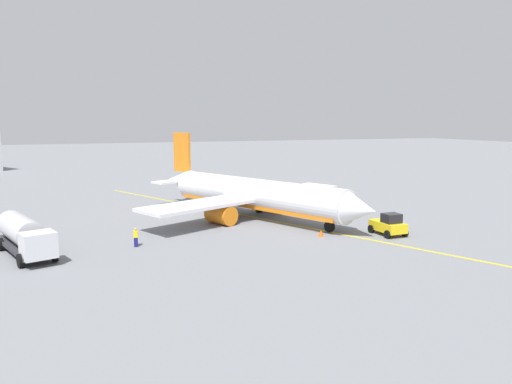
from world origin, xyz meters
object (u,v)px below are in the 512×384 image
object	(u,v)px
airplane	(253,195)
refueling_worker	(136,237)
pushback_tug	(389,225)
fuel_tanker	(24,235)
safety_cone_nose	(321,233)

from	to	relation	value
airplane	refueling_worker	xyz separation A→B (m)	(8.60, -14.47, -1.77)
airplane	refueling_worker	world-z (taller)	airplane
pushback_tug	refueling_worker	size ratio (longest dim) A/B	2.13
fuel_tanker	safety_cone_nose	world-z (taller)	fuel_tanker
pushback_tug	refueling_worker	world-z (taller)	pushback_tug
refueling_worker	safety_cone_nose	world-z (taller)	refueling_worker
airplane	refueling_worker	size ratio (longest dim) A/B	18.03
airplane	safety_cone_nose	distance (m)	11.78
fuel_tanker	refueling_worker	world-z (taller)	fuel_tanker
airplane	pushback_tug	size ratio (longest dim) A/B	8.48
fuel_tanker	refueling_worker	xyz separation A→B (m)	(0.58, 8.96, -0.90)
airplane	safety_cone_nose	world-z (taller)	airplane
safety_cone_nose	fuel_tanker	bearing A→B (deg)	-97.01
fuel_tanker	refueling_worker	distance (m)	9.02
fuel_tanker	safety_cone_nose	xyz separation A→B (m)	(3.22, 26.16, -1.40)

